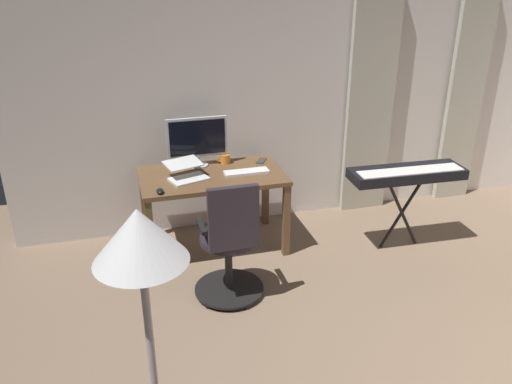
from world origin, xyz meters
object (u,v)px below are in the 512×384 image
at_px(laptop, 187,173).
at_px(floor_lamp, 144,281).
at_px(computer_mouse, 160,191).
at_px(mug_coffee, 225,159).
at_px(office_chair, 230,247).
at_px(computer_keyboard, 246,172).
at_px(piano_keyboard, 407,175).
at_px(cell_phone_by_monitor, 261,161).
at_px(desk, 212,184).
at_px(computer_monitor, 197,139).

xyz_separation_m(laptop, floor_lamp, (0.52, 2.65, 0.69)).
distance_m(computer_mouse, mug_coffee, 0.85).
relative_size(office_chair, computer_keyboard, 2.55).
height_order(mug_coffee, piano_keyboard, mug_coffee).
bearing_deg(office_chair, cell_phone_by_monitor, 61.82).
bearing_deg(desk, computer_monitor, -72.67).
height_order(office_chair, laptop, office_chair).
height_order(office_chair, piano_keyboard, office_chair).
height_order(computer_keyboard, cell_phone_by_monitor, computer_keyboard).
relative_size(desk, floor_lamp, 0.73).
distance_m(laptop, mug_coffee, 0.49).
bearing_deg(office_chair, computer_mouse, 128.93).
height_order(mug_coffee, floor_lamp, floor_lamp).
bearing_deg(cell_phone_by_monitor, piano_keyboard, -178.62).
xyz_separation_m(piano_keyboard, floor_lamp, (2.43, 2.23, 0.76)).
relative_size(desk, computer_monitor, 2.31).
bearing_deg(computer_keyboard, computer_mouse, 15.97).
xyz_separation_m(computer_mouse, piano_keyboard, (-2.17, 0.17, -0.03)).
relative_size(computer_keyboard, computer_mouse, 4.01).
relative_size(computer_keyboard, piano_keyboard, 0.38).
bearing_deg(floor_lamp, computer_monitor, -102.81).
distance_m(office_chair, laptop, 0.88).
bearing_deg(cell_phone_by_monitor, mug_coffee, 23.65).
distance_m(mug_coffee, piano_keyboard, 1.66).
bearing_deg(desk, computer_keyboard, 168.44).
bearing_deg(computer_keyboard, desk, -11.56).
distance_m(computer_monitor, floor_lamp, 3.05).
xyz_separation_m(computer_keyboard, computer_mouse, (0.79, 0.23, 0.01)).
bearing_deg(cell_phone_by_monitor, laptop, 48.49).
bearing_deg(computer_keyboard, floor_lamp, 68.27).
distance_m(computer_monitor, laptop, 0.39).
xyz_separation_m(cell_phone_by_monitor, piano_keyboard, (-1.17, 0.65, -0.02)).
bearing_deg(desk, cell_phone_by_monitor, -159.13).
distance_m(computer_keyboard, mug_coffee, 0.33).
height_order(office_chair, computer_keyboard, office_chair).
xyz_separation_m(computer_monitor, floor_lamp, (0.67, 2.94, 0.48)).
relative_size(computer_mouse, floor_lamp, 0.06).
height_order(laptop, floor_lamp, floor_lamp).
bearing_deg(computer_mouse, cell_phone_by_monitor, -154.23).
relative_size(office_chair, computer_monitor, 1.85).
relative_size(computer_keyboard, floor_lamp, 0.23).
height_order(office_chair, mug_coffee, office_chair).
relative_size(computer_monitor, computer_mouse, 5.53).
xyz_separation_m(computer_keyboard, laptop, (0.53, -0.02, 0.04)).
xyz_separation_m(laptop, cell_phone_by_monitor, (-0.75, -0.24, -0.05)).
height_order(computer_mouse, mug_coffee, mug_coffee).
relative_size(computer_monitor, cell_phone_by_monitor, 3.84).
bearing_deg(laptop, office_chair, 86.09).
relative_size(desk, computer_mouse, 12.78).
bearing_deg(computer_monitor, office_chair, 92.23).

